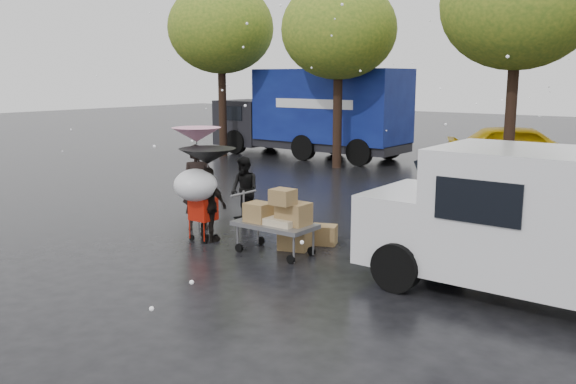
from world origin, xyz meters
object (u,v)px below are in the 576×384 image
Objects in this scene: person_black at (209,205)px; vendor_cart at (278,216)px; white_van at (543,222)px; blue_truck at (313,113)px; shopping_cart at (197,189)px; person_pink at (198,187)px; yellow_taxi at (523,150)px.

vendor_cart is (1.65, 0.10, -0.02)m from person_black.
white_van is 16.36m from blue_truck.
vendor_cart is at bearing 8.54° from shopping_cart.
person_pink is at bearing 168.48° from vendor_cart.
shopping_cart is (0.77, -0.79, 0.16)m from person_pink.
person_pink is 7.00m from white_van.
blue_truck reaches higher than person_pink.
person_black is at bearing 144.24° from yellow_taxi.
person_pink is 12.31m from blue_truck.
person_pink reaches higher than vendor_cart.
blue_truck reaches higher than white_van.
yellow_taxi reaches higher than vendor_cart.
shopping_cart is 0.30× the size of yellow_taxi.
white_van reaches higher than yellow_taxi.
vendor_cart is 12.12m from yellow_taxi.
vendor_cart is at bearing -178.23° from person_black.
yellow_taxi is (-3.60, 11.59, -0.32)m from white_van.
vendor_cart is (2.56, -0.52, -0.18)m from person_pink.
person_pink is 2.62m from vendor_cart.
shopping_cart is at bearing -172.96° from white_van.
blue_truck is at bearing 68.67° from person_pink.
shopping_cart is (-0.14, -0.17, 0.32)m from person_black.
white_van is (7.00, -0.02, 0.26)m from person_pink.
blue_truck is 1.68× the size of yellow_taxi.
person_pink is 0.37× the size of yellow_taxi.
vendor_cart is 0.31× the size of white_van.
blue_truck reaches higher than shopping_cart.
blue_truck is at bearing 136.13° from white_van.
yellow_taxi is (8.19, 0.26, -0.91)m from blue_truck.
person_black is at bearing -78.56° from person_pink.
person_pink is 1.12m from person_black.
person_black reaches higher than shopping_cart.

